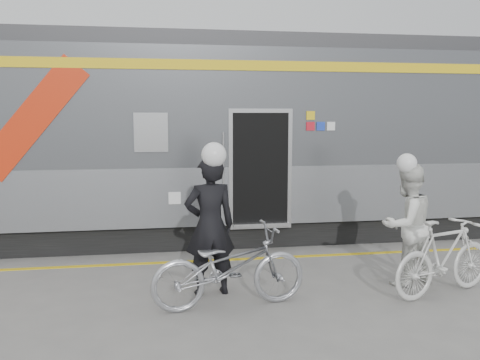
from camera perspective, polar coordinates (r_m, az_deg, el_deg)
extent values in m
plane|color=slate|center=(7.18, 3.57, -13.57)|extent=(90.00, 90.00, 0.00)
cube|color=black|center=(10.99, -10.68, -4.95)|extent=(24.00, 2.70, 0.50)
cube|color=#9EA0A5|center=(10.85, -10.78, -0.81)|extent=(24.00, 3.00, 1.10)
cube|color=#595C60|center=(10.75, -10.99, 7.93)|extent=(24.00, 3.00, 2.20)
cube|color=#38383A|center=(10.83, -11.16, 14.55)|extent=(24.00, 2.64, 0.30)
cube|color=yellow|center=(9.28, -11.40, 12.69)|extent=(24.00, 0.02, 0.18)
cube|color=red|center=(9.47, -22.27, 6.42)|extent=(1.96, 0.01, 2.19)
cube|color=black|center=(9.24, -9.97, 5.29)|extent=(0.55, 0.02, 0.65)
cube|color=black|center=(9.68, 2.07, 1.32)|extent=(1.05, 0.45, 2.10)
cube|color=silver|center=(9.47, 2.32, 1.19)|extent=(1.20, 0.02, 2.25)
cylinder|color=silver|center=(9.34, -1.87, 1.11)|extent=(0.04, 0.04, 1.40)
cube|color=silver|center=(9.60, 2.33, -4.96)|extent=(1.05, 0.25, 0.06)
cube|color=yellow|center=(9.65, 7.94, 7.19)|extent=(0.16, 0.01, 0.16)
cube|color=red|center=(9.65, 7.92, 6.00)|extent=(0.16, 0.01, 0.16)
cube|color=#1B3AB4|center=(9.71, 9.05, 5.99)|extent=(0.16, 0.01, 0.16)
cube|color=silver|center=(9.77, 10.17, 5.98)|extent=(0.16, 0.01, 0.16)
cube|color=silver|center=(9.35, -7.35, -2.03)|extent=(0.22, 0.01, 0.22)
cube|color=yellow|center=(9.18, 0.59, -8.85)|extent=(24.00, 0.12, 0.01)
imported|color=black|center=(7.24, -3.40, -5.14)|extent=(0.78, 0.56, 2.00)
imported|color=#A6A7AE|center=(6.85, -1.21, -9.74)|extent=(2.16, 0.97, 1.10)
imported|color=silver|center=(8.08, 18.21, -4.79)|extent=(1.06, 0.94, 1.83)
imported|color=silver|center=(7.84, 21.93, -8.03)|extent=(1.92, 1.08, 1.11)
sphere|color=white|center=(7.08, -3.47, 4.15)|extent=(0.35, 0.35, 0.35)
sphere|color=white|center=(7.93, 18.51, 2.73)|extent=(0.29, 0.29, 0.29)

